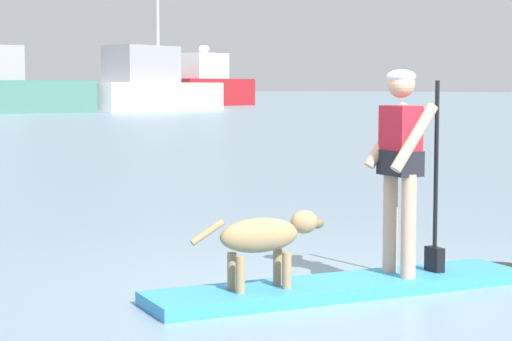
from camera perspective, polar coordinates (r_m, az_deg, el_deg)
name	(u,v)px	position (r m, az deg, el deg)	size (l,w,h in m)	color
ground_plane	(341,293)	(7.49, 5.15, -7.39)	(400.00, 400.00, 0.00)	slate
paddleboard	(366,284)	(7.59, 6.65, -6.84)	(3.47, 1.58, 0.10)	#338CD8
person_paddler	(402,157)	(7.63, 8.80, 0.83)	(0.67, 0.57, 1.65)	tan
dog	(265,237)	(7.09, 0.57, -4.05)	(1.07, 0.41, 0.58)	#997A51
moored_boat_far_port	(149,86)	(62.44, -6.49, 5.07)	(10.86, 5.22, 11.52)	white
moored_boat_far_starboard	(208,86)	(77.28, -2.89, 5.14)	(8.54, 4.37, 4.89)	maroon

